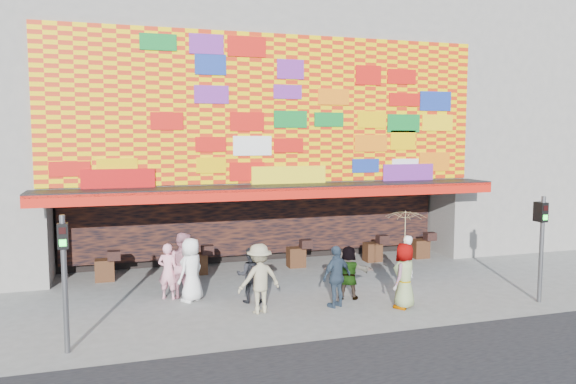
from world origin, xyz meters
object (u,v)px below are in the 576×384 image
signal_right (542,237)px  ped_e (337,276)px  ped_b (168,271)px  ped_f (348,272)px  ped_d (259,279)px  ped_i (183,265)px  ped_a (191,270)px  parasol (406,228)px  signal_left (64,268)px  ped_c (250,275)px  ped_g (405,276)px  ped_h (406,261)px

signal_right → ped_e: (-5.61, 1.30, -1.01)m
ped_b → ped_f: size_ratio=1.05×
ped_b → ped_e: (4.32, -2.12, 0.04)m
ped_d → ped_i: bearing=-61.2°
ped_a → parasol: (5.43, -2.35, 1.29)m
ped_d → parasol: 4.14m
signal_left → signal_right: 12.40m
ped_d → signal_left: bearing=4.9°
ped_c → ped_i: (-1.74, 1.02, 0.17)m
signal_left → ped_g: 8.59m
ped_g → parasol: 1.30m
ped_a → ped_i: ped_i is taller
ped_c → ped_b: bearing=-11.4°
signal_right → ped_a: (-9.32, 3.02, -0.96)m
ped_d → ped_h: (4.98, 1.15, -0.12)m
signal_right → ped_g: (-3.89, 0.67, -0.97)m
signal_left → ped_i: bearing=50.0°
ped_d → signal_right: bearing=157.4°
signal_right → ped_f: (-5.00, 1.91, -1.09)m
ped_a → ped_g: ped_a is taller
ped_c → ped_i: size_ratio=0.82×
ped_b → ped_c: ped_b is taller
ped_c → ped_f: (2.77, -0.52, -0.01)m
ped_c → ped_f: size_ratio=1.01×
ped_b → parasol: bearing=-178.1°
ped_c → ped_e: size_ratio=0.92×
ped_e → ped_c: bearing=-50.3°
ped_a → ped_f: (4.33, -1.11, -0.13)m
ped_a → ped_f: ped_a is taller
parasol → ped_g: bearing=166.0°
ped_f → ped_b: bearing=6.8°
signal_right → parasol: size_ratio=1.55×
ped_c → ped_h: ped_h is taller
ped_d → ped_a: bearing=-57.6°
ped_c → ped_d: bearing=103.9°
signal_right → ped_h: 3.93m
signal_right → ped_c: (-7.77, 2.43, -1.08)m
signal_right → ped_d: signal_right is taller
signal_right → ped_d: bearing=169.6°
ped_h → ped_e: bearing=1.3°
ped_h → signal_left: bearing=-8.0°
ped_e → ped_f: (0.62, 0.62, -0.08)m
ped_c → ped_g: (3.88, -1.76, 0.11)m
signal_right → ped_h: (-2.77, 2.58, -1.06)m
ped_e → parasol: size_ratio=0.88×
parasol → ped_a: bearing=156.6°
signal_right → ped_b: 10.56m
ped_e → ped_h: 3.12m
ped_b → ped_a: bearing=173.2°
ped_d → ped_g: size_ratio=1.04×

